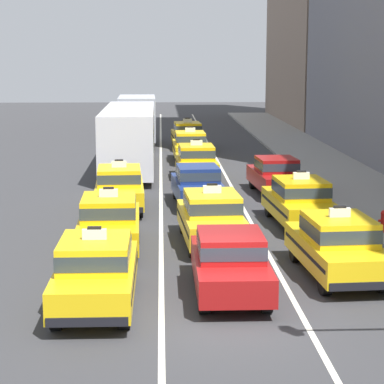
{
  "coord_description": "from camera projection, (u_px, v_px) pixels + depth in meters",
  "views": [
    {
      "loc": [
        -1.58,
        -15.74,
        5.84
      ],
      "look_at": [
        -0.55,
        9.13,
        1.3
      ],
      "focal_mm": 70.12,
      "sensor_mm": 36.0,
      "label": 1
    }
  ],
  "objects": [
    {
      "name": "sidewalk_curb",
      "position": [
        369.0,
        194.0,
        31.61
      ],
      "size": [
        4.0,
        90.0,
        0.15
      ],
      "primitive_type": "cube",
      "color": "gray",
      "rests_on": "ground"
    },
    {
      "name": "taxi_left_second",
      "position": [
        109.0,
        221.0,
        22.73
      ],
      "size": [
        1.93,
        4.61,
        1.96
      ],
      "color": "black",
      "rests_on": "ground"
    },
    {
      "name": "taxi_left_nearest",
      "position": [
        96.0,
        271.0,
        17.54
      ],
      "size": [
        1.83,
        4.57,
        1.96
      ],
      "color": "black",
      "rests_on": "ground"
    },
    {
      "name": "taxi_center_sixth",
      "position": [
        187.0,
        135.0,
        47.78
      ],
      "size": [
        2.03,
        4.64,
        1.96
      ],
      "color": "black",
      "rests_on": "ground"
    },
    {
      "name": "taxi_right_nearest",
      "position": [
        337.0,
        245.0,
        19.94
      ],
      "size": [
        2.09,
        4.66,
        1.96
      ],
      "color": "black",
      "rests_on": "ground"
    },
    {
      "name": "taxi_center_second",
      "position": [
        212.0,
        217.0,
        23.37
      ],
      "size": [
        2.06,
        4.65,
        1.96
      ],
      "color": "black",
      "rests_on": "ground"
    },
    {
      "name": "taxi_center_fourth",
      "position": [
        196.0,
        161.0,
        35.68
      ],
      "size": [
        1.93,
        4.6,
        1.96
      ],
      "color": "black",
      "rests_on": "ground"
    },
    {
      "name": "taxi_left_third",
      "position": [
        119.0,
        187.0,
        28.7
      ],
      "size": [
        2.01,
        4.64,
        1.96
      ],
      "color": "black",
      "rests_on": "ground"
    },
    {
      "name": "sedan_center_third",
      "position": [
        198.0,
        184.0,
        29.54
      ],
      "size": [
        2.05,
        4.41,
        1.58
      ],
      "color": "black",
      "rests_on": "ground"
    },
    {
      "name": "sedan_center_nearest",
      "position": [
        230.0,
        261.0,
        18.46
      ],
      "size": [
        1.77,
        4.3,
        1.58
      ],
      "color": "black",
      "rests_on": "ground"
    },
    {
      "name": "taxi_center_fifth",
      "position": [
        190.0,
        146.0,
        41.87
      ],
      "size": [
        1.91,
        4.6,
        1.96
      ],
      "color": "black",
      "rests_on": "ground"
    },
    {
      "name": "sedan_right_third",
      "position": [
        276.0,
        174.0,
        31.92
      ],
      "size": [
        2.05,
        4.41,
        1.58
      ],
      "color": "black",
      "rests_on": "ground"
    },
    {
      "name": "ground_plane",
      "position": [
        234.0,
        323.0,
        16.59
      ],
      "size": [
        160.0,
        160.0,
        0.0
      ],
      "primitive_type": "plane",
      "color": "#353538"
    },
    {
      "name": "lane_stripe_left_center",
      "position": [
        161.0,
        178.0,
        36.18
      ],
      "size": [
        0.14,
        80.0,
        0.01
      ],
      "primitive_type": "cube",
      "color": "silver",
      "rests_on": "ground"
    },
    {
      "name": "taxi_right_second",
      "position": [
        300.0,
        201.0,
        25.96
      ],
      "size": [
        2.07,
        4.66,
        1.96
      ],
      "color": "black",
      "rests_on": "ground"
    },
    {
      "name": "fire_hydrant",
      "position": [
        384.0,
        220.0,
        24.45
      ],
      "size": [
        0.36,
        0.22,
        0.73
      ],
      "color": "red",
      "rests_on": "sidewalk_curb"
    },
    {
      "name": "bus_left_fourth",
      "position": [
        129.0,
        136.0,
        38.18
      ],
      "size": [
        2.58,
        11.21,
        3.22
      ],
      "color": "black",
      "rests_on": "ground"
    },
    {
      "name": "lane_stripe_center_right",
      "position": [
        227.0,
        178.0,
        36.31
      ],
      "size": [
        0.14,
        80.0,
        0.01
      ],
      "primitive_type": "cube",
      "color": "silver",
      "rests_on": "ground"
    },
    {
      "name": "box_truck_left_fifth",
      "position": [
        137.0,
        119.0,
        48.72
      ],
      "size": [
        2.4,
        7.0,
        3.27
      ],
      "color": "black",
      "rests_on": "ground"
    }
  ]
}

